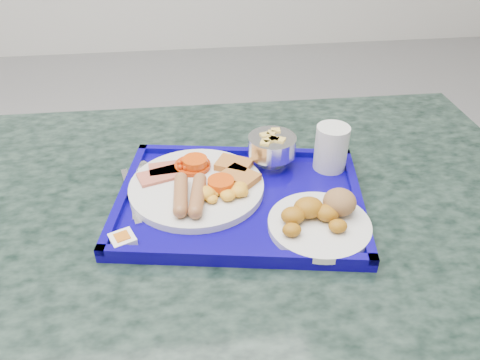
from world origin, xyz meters
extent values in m
cylinder|color=slate|center=(0.55, 0.01, 0.37)|extent=(0.11, 0.11, 0.69)
cube|color=black|center=(0.55, 0.01, 0.74)|extent=(1.22, 0.82, 0.04)
cube|color=#0B027D|center=(0.56, -0.01, 0.76)|extent=(0.49, 0.39, 0.01)
cube|color=#0B027D|center=(0.58, 0.14, 0.78)|extent=(0.43, 0.09, 0.01)
cube|color=#0B027D|center=(0.53, -0.16, 0.78)|extent=(0.43, 0.09, 0.01)
cube|color=#0B027D|center=(0.76, -0.04, 0.78)|extent=(0.07, 0.32, 0.01)
cube|color=#0B027D|center=(0.35, 0.03, 0.78)|extent=(0.07, 0.32, 0.01)
cylinder|color=silver|center=(0.48, 0.03, 0.78)|extent=(0.25, 0.25, 0.01)
cube|color=#CC6451|center=(0.43, 0.08, 0.79)|extent=(0.09, 0.05, 0.01)
cube|color=#CC6451|center=(0.41, 0.06, 0.79)|extent=(0.09, 0.07, 0.01)
cylinder|color=#CA3808|center=(0.48, 0.08, 0.79)|extent=(0.07, 0.07, 0.01)
sphere|color=#CA3808|center=(0.50, 0.07, 0.80)|extent=(0.01, 0.01, 0.01)
sphere|color=#CA3808|center=(0.47, 0.07, 0.80)|extent=(0.01, 0.01, 0.01)
sphere|color=#CA3808|center=(0.50, 0.08, 0.80)|extent=(0.01, 0.01, 0.01)
sphere|color=#CA3808|center=(0.50, 0.07, 0.80)|extent=(0.01, 0.01, 0.01)
sphere|color=#CA3808|center=(0.45, 0.07, 0.80)|extent=(0.01, 0.01, 0.01)
sphere|color=#CA3808|center=(0.46, 0.07, 0.80)|extent=(0.01, 0.01, 0.01)
sphere|color=#CA3808|center=(0.49, 0.08, 0.80)|extent=(0.01, 0.01, 0.01)
sphere|color=#CA3808|center=(0.47, 0.10, 0.80)|extent=(0.01, 0.01, 0.01)
sphere|color=#CA3808|center=(0.48, 0.08, 0.80)|extent=(0.01, 0.01, 0.01)
sphere|color=#CA3808|center=(0.48, 0.09, 0.80)|extent=(0.01, 0.01, 0.01)
sphere|color=#CA3808|center=(0.45, 0.09, 0.80)|extent=(0.01, 0.01, 0.01)
sphere|color=#CA3808|center=(0.48, 0.09, 0.80)|extent=(0.01, 0.01, 0.01)
sphere|color=#CA3808|center=(0.46, 0.08, 0.80)|extent=(0.01, 0.01, 0.01)
sphere|color=#CA3808|center=(0.50, 0.09, 0.80)|extent=(0.01, 0.01, 0.01)
sphere|color=#CA3808|center=(0.48, 0.06, 0.80)|extent=(0.01, 0.01, 0.01)
sphere|color=#CA3808|center=(0.49, 0.10, 0.80)|extent=(0.01, 0.01, 0.01)
sphere|color=#CA3808|center=(0.48, 0.10, 0.80)|extent=(0.01, 0.01, 0.01)
cube|color=#B36A2C|center=(0.55, 0.07, 0.79)|extent=(0.08, 0.07, 0.01)
cube|color=#B36A2C|center=(0.56, 0.03, 0.79)|extent=(0.08, 0.08, 0.01)
cylinder|color=brown|center=(0.45, -0.02, 0.80)|extent=(0.03, 0.10, 0.02)
cylinder|color=brown|center=(0.48, -0.02, 0.80)|extent=(0.04, 0.10, 0.02)
ellipsoid|color=gold|center=(0.51, -0.01, 0.79)|extent=(0.02, 0.02, 0.01)
ellipsoid|color=gold|center=(0.53, -0.01, 0.79)|extent=(0.02, 0.02, 0.01)
ellipsoid|color=gold|center=(0.56, -0.01, 0.80)|extent=(0.03, 0.03, 0.02)
ellipsoid|color=gold|center=(0.52, 0.02, 0.79)|extent=(0.03, 0.03, 0.02)
ellipsoid|color=gold|center=(0.52, 0.01, 0.80)|extent=(0.03, 0.03, 0.02)
ellipsoid|color=gold|center=(0.49, -0.02, 0.80)|extent=(0.03, 0.03, 0.02)
ellipsoid|color=gold|center=(0.50, -0.03, 0.79)|extent=(0.02, 0.02, 0.01)
ellipsoid|color=gold|center=(0.50, -0.01, 0.80)|extent=(0.03, 0.03, 0.02)
ellipsoid|color=gold|center=(0.53, 0.00, 0.79)|extent=(0.02, 0.02, 0.01)
ellipsoid|color=gold|center=(0.55, -0.02, 0.80)|extent=(0.03, 0.03, 0.02)
ellipsoid|color=gold|center=(0.53, -0.03, 0.80)|extent=(0.03, 0.03, 0.02)
ellipsoid|color=gold|center=(0.56, -0.02, 0.79)|extent=(0.02, 0.02, 0.01)
cylinder|color=#D43905|center=(0.48, 0.08, 0.80)|extent=(0.05, 0.05, 0.01)
cylinder|color=#D43905|center=(0.52, 0.00, 0.80)|extent=(0.05, 0.05, 0.01)
cylinder|color=silver|center=(0.68, -0.11, 0.78)|extent=(0.17, 0.17, 0.01)
ellipsoid|color=#9C6112|center=(0.70, -0.13, 0.79)|extent=(0.03, 0.03, 0.02)
ellipsoid|color=#9C6112|center=(0.69, -0.10, 0.80)|extent=(0.04, 0.03, 0.03)
ellipsoid|color=#9C6112|center=(0.66, -0.09, 0.80)|extent=(0.05, 0.04, 0.03)
ellipsoid|color=#9C6112|center=(0.63, -0.10, 0.80)|extent=(0.04, 0.03, 0.03)
ellipsoid|color=#9C6112|center=(0.62, -0.13, 0.79)|extent=(0.03, 0.03, 0.02)
ellipsoid|color=#99683D|center=(0.72, -0.08, 0.81)|extent=(0.06, 0.06, 0.04)
cylinder|color=silver|center=(0.63, 0.10, 0.77)|extent=(0.06, 0.06, 0.01)
cylinder|color=silver|center=(0.63, 0.10, 0.79)|extent=(0.02, 0.02, 0.02)
cylinder|color=silver|center=(0.63, 0.10, 0.82)|extent=(0.09, 0.09, 0.04)
cube|color=#F8D15E|center=(0.64, 0.12, 0.83)|extent=(0.02, 0.02, 0.01)
cube|color=#F8D15E|center=(0.62, 0.08, 0.83)|extent=(0.02, 0.02, 0.01)
cube|color=#F8D15E|center=(0.62, 0.11, 0.83)|extent=(0.02, 0.02, 0.01)
cube|color=#F8D15E|center=(0.63, 0.09, 0.83)|extent=(0.02, 0.02, 0.01)
cube|color=#F8D15E|center=(0.63, 0.11, 0.83)|extent=(0.02, 0.02, 0.01)
cube|color=#F8D15E|center=(0.63, 0.09, 0.83)|extent=(0.02, 0.02, 0.01)
cube|color=#F8D15E|center=(0.61, 0.07, 0.83)|extent=(0.02, 0.02, 0.01)
cube|color=#F8D15E|center=(0.65, 0.08, 0.83)|extent=(0.02, 0.02, 0.01)
cylinder|color=silver|center=(0.75, 0.07, 0.82)|extent=(0.06, 0.06, 0.09)
cylinder|color=orange|center=(0.75, 0.07, 0.86)|extent=(0.06, 0.06, 0.01)
cube|color=silver|center=(0.36, 0.02, 0.77)|extent=(0.03, 0.14, 0.00)
ellipsoid|color=silver|center=(0.37, 0.11, 0.78)|extent=(0.04, 0.05, 0.01)
cube|color=silver|center=(0.36, 0.02, 0.77)|extent=(0.05, 0.17, 0.00)
cube|color=white|center=(0.35, -0.10, 0.78)|extent=(0.05, 0.05, 0.01)
cube|color=#CD6716|center=(0.35, -0.10, 0.79)|extent=(0.03, 0.03, 0.00)
camera|label=1|loc=(0.47, -0.68, 1.29)|focal=35.00mm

